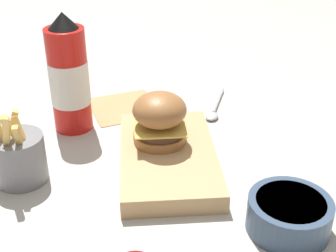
{
  "coord_description": "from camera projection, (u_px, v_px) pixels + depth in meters",
  "views": [
    {
      "loc": [
        -0.73,
        0.08,
        0.49
      ],
      "look_at": [
        -0.01,
        0.02,
        0.08
      ],
      "focal_mm": 50.0,
      "sensor_mm": 36.0,
      "label": 1
    }
  ],
  "objects": [
    {
      "name": "parchment_square",
      "position": [
        124.0,
        107.0,
        1.08
      ],
      "size": [
        0.19,
        0.19,
        0.0
      ],
      "color": "tan",
      "rests_on": "ground_plane"
    },
    {
      "name": "ketchup_bottle",
      "position": [
        69.0,
        78.0,
        0.94
      ],
      "size": [
        0.08,
        0.08,
        0.25
      ],
      "color": "red",
      "rests_on": "ground_plane"
    },
    {
      "name": "side_bowl",
      "position": [
        289.0,
        214.0,
        0.71
      ],
      "size": [
        0.13,
        0.13,
        0.05
      ],
      "color": "#384C66",
      "rests_on": "ground_plane"
    },
    {
      "name": "ground_plane",
      "position": [
        177.0,
        161.0,
        0.88
      ],
      "size": [
        6.0,
        6.0,
        0.0
      ],
      "primitive_type": "plane",
      "color": "#B7B2A8"
    },
    {
      "name": "serving_board",
      "position": [
        168.0,
        158.0,
        0.86
      ],
      "size": [
        0.29,
        0.17,
        0.03
      ],
      "color": "tan",
      "rests_on": "ground_plane"
    },
    {
      "name": "spoon",
      "position": [
        214.0,
        111.0,
        1.05
      ],
      "size": [
        0.16,
        0.07,
        0.01
      ],
      "rotation": [
        0.0,
        0.0,
        2.79
      ],
      "color": "#B2B2B7",
      "rests_on": "ground_plane"
    },
    {
      "name": "fries_basket",
      "position": [
        19.0,
        157.0,
        0.81
      ],
      "size": [
        0.09,
        0.09,
        0.15
      ],
      "color": "slate",
      "rests_on": "ground_plane"
    },
    {
      "name": "burger",
      "position": [
        160.0,
        118.0,
        0.86
      ],
      "size": [
        0.1,
        0.1,
        0.1
      ],
      "color": "#9E6638",
      "rests_on": "serving_board"
    }
  ]
}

